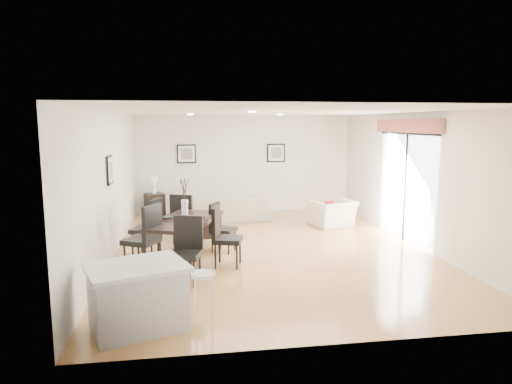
{
  "coord_description": "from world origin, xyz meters",
  "views": [
    {
      "loc": [
        -1.61,
        -8.66,
        2.48
      ],
      "look_at": [
        -0.22,
        0.4,
        1.1
      ],
      "focal_mm": 32.0,
      "sensor_mm": 36.0,
      "label": 1
    }
  ],
  "objects": [
    {
      "name": "ground",
      "position": [
        0.0,
        0.0,
        0.0
      ],
      "size": [
        8.0,
        8.0,
        0.0
      ],
      "primitive_type": "plane",
      "color": "#B97F4C",
      "rests_on": "ground"
    },
    {
      "name": "wall_back",
      "position": [
        0.0,
        4.0,
        1.35
      ],
      "size": [
        6.0,
        0.04,
        2.7
      ],
      "primitive_type": "cube",
      "color": "white",
      "rests_on": "ground"
    },
    {
      "name": "wall_front",
      "position": [
        0.0,
        -4.0,
        1.35
      ],
      "size": [
        6.0,
        0.04,
        2.7
      ],
      "primitive_type": "cube",
      "color": "white",
      "rests_on": "ground"
    },
    {
      "name": "wall_left",
      "position": [
        -3.0,
        0.0,
        1.35
      ],
      "size": [
        0.04,
        8.0,
        2.7
      ],
      "primitive_type": "cube",
      "color": "white",
      "rests_on": "ground"
    },
    {
      "name": "wall_right",
      "position": [
        3.0,
        0.0,
        1.35
      ],
      "size": [
        0.04,
        8.0,
        2.7
      ],
      "primitive_type": "cube",
      "color": "white",
      "rests_on": "ground"
    },
    {
      "name": "ceiling",
      "position": [
        0.0,
        0.0,
        2.7
      ],
      "size": [
        6.0,
        8.0,
        0.02
      ],
      "primitive_type": "cube",
      "color": "white",
      "rests_on": "wall_back"
    },
    {
      "name": "sofa",
      "position": [
        -0.67,
        2.77,
        0.33
      ],
      "size": [
        2.32,
        1.07,
        0.66
      ],
      "primitive_type": "imported",
      "rotation": [
        0.0,
        0.0,
        3.22
      ],
      "color": "gray",
      "rests_on": "ground"
    },
    {
      "name": "armchair",
      "position": [
        1.87,
        1.81,
        0.32
      ],
      "size": [
        1.2,
        1.12,
        0.63
      ],
      "primitive_type": "imported",
      "rotation": [
        0.0,
        0.0,
        3.46
      ],
      "color": "beige",
      "rests_on": "ground"
    },
    {
      "name": "dining_table",
      "position": [
        -1.66,
        -0.49,
        0.69
      ],
      "size": [
        1.51,
        2.04,
        0.76
      ],
      "rotation": [
        0.0,
        0.0,
        -0.36
      ],
      "color": "black",
      "rests_on": "ground"
    },
    {
      "name": "dining_chair_wnear",
      "position": [
        -2.3,
        -1.0,
        0.64
      ],
      "size": [
        0.7,
        0.7,
        1.15
      ],
      "rotation": [
        0.0,
        0.0,
        -2.06
      ],
      "color": "black",
      "rests_on": "ground"
    },
    {
      "name": "dining_chair_wfar",
      "position": [
        -2.3,
        -0.07,
        0.61
      ],
      "size": [
        0.63,
        0.63,
        1.09
      ],
      "rotation": [
        0.0,
        0.0,
        -1.93
      ],
      "color": "black",
      "rests_on": "ground"
    },
    {
      "name": "dining_chair_enear",
      "position": [
        -1.01,
        -0.93,
        0.59
      ],
      "size": [
        0.58,
        0.58,
        1.06
      ],
      "rotation": [
        0.0,
        0.0,
        1.3
      ],
      "color": "black",
      "rests_on": "ground"
    },
    {
      "name": "dining_chair_efar",
      "position": [
        -1.0,
        0.0,
        0.54
      ],
      "size": [
        0.58,
        0.58,
        0.96
      ],
      "rotation": [
        0.0,
        0.0,
        1.1
      ],
      "color": "black",
      "rests_on": "ground"
    },
    {
      "name": "dining_chair_head",
      "position": [
        -1.63,
        -1.63,
        0.58
      ],
      "size": [
        0.58,
        0.58,
        1.04
      ],
      "rotation": [
        0.0,
        0.0,
        -0.29
      ],
      "color": "black",
      "rests_on": "ground"
    },
    {
      "name": "dining_chair_foot",
      "position": [
        -1.69,
        0.64,
        0.59
      ],
      "size": [
        0.61,
        0.61,
        1.05
      ],
      "rotation": [
        0.0,
        0.0,
        2.77
      ],
      "color": "black",
      "rests_on": "ground"
    },
    {
      "name": "vase",
      "position": [
        -1.66,
        -0.49,
        1.07
      ],
      "size": [
        0.96,
        1.47,
        0.74
      ],
      "color": "white",
      "rests_on": "dining_table"
    },
    {
      "name": "coffee_table",
      "position": [
        -1.43,
        1.27,
        0.2
      ],
      "size": [
        0.98,
        0.59,
        0.39
      ],
      "primitive_type": "cube",
      "rotation": [
        0.0,
        0.0,
        -0.0
      ],
      "color": "black",
      "rests_on": "ground"
    },
    {
      "name": "side_table",
      "position": [
        -2.47,
        3.66,
        0.31
      ],
      "size": [
        0.6,
        0.6,
        0.62
      ],
      "primitive_type": "cube",
      "rotation": [
        0.0,
        0.0,
        0.35
      ],
      "color": "black",
      "rests_on": "ground"
    },
    {
      "name": "table_lamp",
      "position": [
        -2.47,
        3.66,
        0.9
      ],
      "size": [
        0.23,
        0.23,
        0.43
      ],
      "color": "white",
      "rests_on": "side_table"
    },
    {
      "name": "cushion",
      "position": [
        1.78,
        1.72,
        0.49
      ],
      "size": [
        0.27,
        0.2,
        0.26
      ],
      "primitive_type": "cube",
      "rotation": [
        0.0,
        0.0,
        3.64
      ],
      "color": "maroon",
      "rests_on": "armchair"
    },
    {
      "name": "kitchen_island",
      "position": [
        -2.23,
        -3.23,
        0.41
      ],
      "size": [
        1.38,
        1.22,
        0.8
      ],
      "rotation": [
        0.0,
        0.0,
        0.34
      ],
      "color": "#B8B8BA",
      "rests_on": "ground"
    },
    {
      "name": "bar_stool",
      "position": [
        -1.44,
        -3.23,
        0.57
      ],
      "size": [
        0.3,
        0.3,
        0.66
      ],
      "color": "white",
      "rests_on": "ground"
    },
    {
      "name": "framed_print_back_left",
      "position": [
        -1.6,
        3.97,
        1.65
      ],
      "size": [
        0.52,
        0.04,
        0.52
      ],
      "color": "black",
      "rests_on": "wall_back"
    },
    {
      "name": "framed_print_back_right",
      "position": [
        0.9,
        3.97,
        1.65
      ],
      "size": [
        0.52,
        0.04,
        0.52
      ],
      "color": "black",
      "rests_on": "wall_back"
    },
    {
      "name": "framed_print_left_wall",
      "position": [
        -2.97,
        -0.2,
        1.65
      ],
      "size": [
        0.04,
        0.52,
        0.52
      ],
      "rotation": [
        0.0,
        0.0,
        1.57
      ],
      "color": "black",
      "rests_on": "wall_left"
    },
    {
      "name": "sliding_door",
      "position": [
        2.96,
        0.3,
        1.66
      ],
      "size": [
        0.12,
        2.7,
        2.57
      ],
      "color": "white",
      "rests_on": "wall_right"
    }
  ]
}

